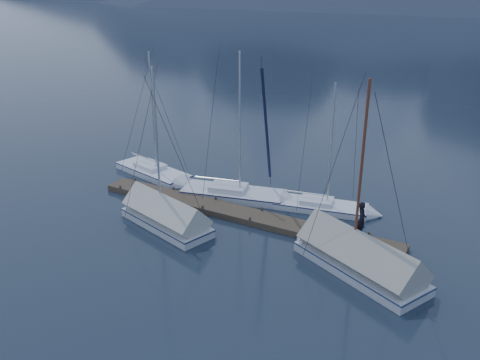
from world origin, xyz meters
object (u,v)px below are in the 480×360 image
Objects in this scene: sailboat_open_left at (161,176)px; sailboat_open_mid at (248,196)px; sailboat_covered_near at (350,257)px; person at (362,219)px; sailboat_open_right at (334,209)px; sailboat_covered_far at (160,215)px.

sailboat_open_mid is at bearing -1.88° from sailboat_open_left.
sailboat_covered_near is at bearing -29.81° from sailboat_open_mid.
person is at bearing 96.49° from sailboat_covered_near.
sailboat_open_mid is 1.19× the size of sailboat_open_right.
sailboat_covered_far is (-7.69, -5.99, 0.31)m from sailboat_open_right.
sailboat_open_right is 0.84× the size of sailboat_covered_near.
person is (-0.28, 2.44, 0.79)m from sailboat_covered_near.
sailboat_open_left is at bearing 127.09° from sailboat_covered_far.
person is (7.41, -1.96, 1.10)m from sailboat_open_mid.
sailboat_open_left is 14.25m from person.
sailboat_covered_far is 4.97× the size of person.
sailboat_open_mid is 0.99× the size of sailboat_covered_near.
sailboat_open_left reaches higher than sailboat_open_right.
sailboat_covered_near is 2.58m from person.
sailboat_open_mid reaches higher than person.
sailboat_covered_near reaches higher than sailboat_open_right.
sailboat_covered_near is at bearing -17.89° from sailboat_open_left.
sailboat_covered_far reaches higher than sailboat_open_right.
sailboat_open_mid reaches higher than sailboat_open_right.
sailboat_open_mid is 5.16m from sailboat_open_right.
sailboat_open_mid is at bearing 150.19° from sailboat_covered_near.
sailboat_open_mid reaches higher than sailboat_covered_far.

